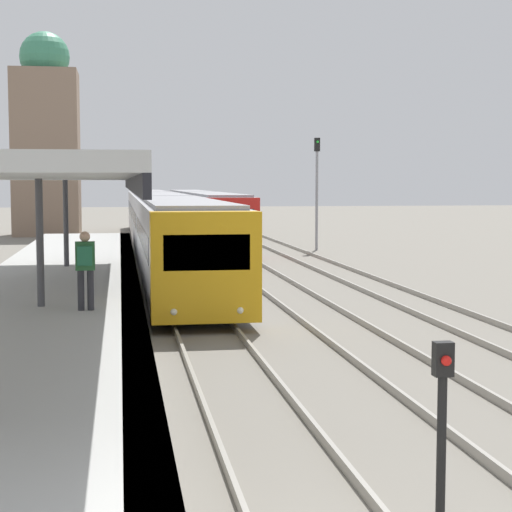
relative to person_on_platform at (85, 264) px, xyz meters
name	(u,v)px	position (x,y,z in m)	size (l,w,h in m)	color
platform_canopy	(41,175)	(-0.94, 0.78, 1.86)	(4.00, 22.64, 2.97)	beige
person_on_platform	(85,264)	(0.00, 0.00, 0.00)	(0.40, 0.40, 1.66)	#2D2D33
train_near	(159,219)	(2.70, 25.88, -0.18)	(2.59, 48.99, 2.98)	gold
train_far	(201,212)	(5.94, 37.24, -0.20)	(2.53, 32.07, 2.95)	red
signal_post_near	(442,410)	(4.02, -9.84, -0.67)	(0.20, 0.21, 1.89)	black
signal_mast_far	(317,181)	(10.91, 25.56, 1.78)	(0.28, 0.29, 5.86)	gray
distant_domed_building	(46,139)	(-4.08, 40.93, 4.60)	(4.28, 4.28, 13.51)	#89705B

